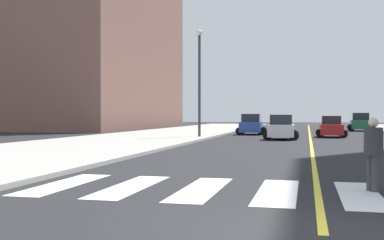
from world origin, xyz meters
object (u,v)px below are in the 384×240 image
Objects in this scene: car_green_nearest at (361,122)px; street_lamp at (199,74)px; car_white_fourth at (281,128)px; pedestrian_crossing at (373,151)px; car_blue_second at (251,125)px; car_red_third at (331,127)px.

car_green_nearest is 24.98m from street_lamp.
car_white_fourth is 2.34× the size of pedestrian_crossing.
car_green_nearest is 0.57× the size of street_lamp.
car_green_nearest reaches higher than car_white_fourth.
car_white_fourth is at bearing 72.75° from car_green_nearest.
car_blue_second is 0.52× the size of street_lamp.
street_lamp is at bearing 177.27° from car_white_fourth.
street_lamp reaches higher than car_blue_second.
car_white_fourth is 7.28m from street_lamp.
car_red_third is 5.93m from car_white_fourth.
pedestrian_crossing reaches higher than car_red_third.
car_white_fourth is 24.00m from pedestrian_crossing.
car_green_nearest is 16.34m from car_blue_second.
car_blue_second is 1.04× the size of car_white_fourth.
pedestrian_crossing is at bearing 87.27° from car_green_nearest.
car_blue_second is 2.44× the size of pedestrian_crossing.
car_white_fourth is at bearing 159.23° from pedestrian_crossing.
car_blue_second is at bearing 52.29° from car_green_nearest.
pedestrian_crossing is (-4.22, -44.51, 0.02)m from car_green_nearest.
car_green_nearest is at bearing 145.89° from pedestrian_crossing.
car_red_third is at bearing 24.81° from street_lamp.
car_blue_second is 9.54m from street_lamp.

